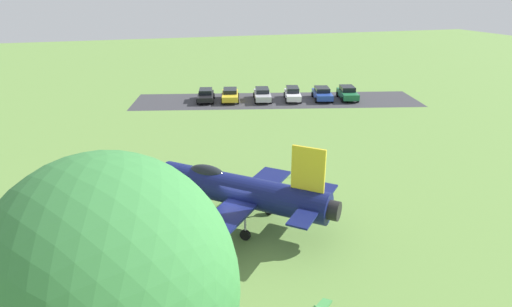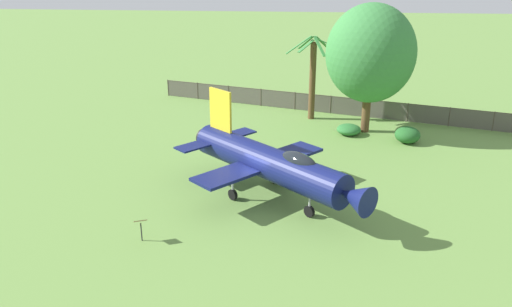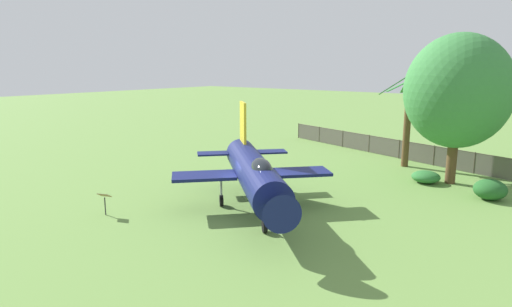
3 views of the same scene
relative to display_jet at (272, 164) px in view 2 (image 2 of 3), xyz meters
The scene contains 8 objects.
ground_plane 2.11m from the display_jet, 137.88° to the left, with size 200.00×200.00×0.00m, color #668E42.
display_jet is the anchor object (origin of this frame).
shade_tree 14.19m from the display_jet, 63.34° to the left, with size 6.37×6.58×9.32m.
palm_tree 15.37m from the display_jet, 81.87° to the left, with size 4.65×3.78×6.60m.
perimeter_fence 17.23m from the display_jet, 77.39° to the left, with size 29.87×9.00×1.52m.
shrub_near_fence 12.51m from the display_jet, 66.73° to the left, with size 1.77×1.76×0.76m.
shrub_by_tree 13.41m from the display_jet, 48.38° to the left, with size 1.76×1.75×1.15m.
info_plaque 7.59m from the display_jet, 139.43° to the right, with size 0.71×0.60×1.14m.
Camera 2 is at (1.80, -25.44, 12.30)m, focal length 36.35 mm.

